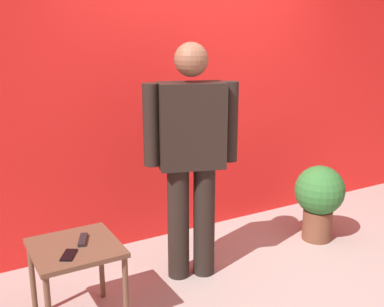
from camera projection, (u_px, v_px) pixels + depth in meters
ground_plane at (294, 296)px, 3.33m from camera, size 12.00×12.00×0.00m
back_wall_red at (195, 70)px, 4.14m from camera, size 5.75×0.12×2.98m
standing_person at (191, 151)px, 3.37m from camera, size 0.70×0.37×1.76m
side_table at (76, 258)px, 2.89m from camera, size 0.53×0.53×0.56m
cell_phone at (69, 255)px, 2.74m from camera, size 0.13×0.16×0.01m
tv_remote at (83, 240)px, 2.92m from camera, size 0.11×0.17×0.02m
potted_plant at (319, 197)px, 4.12m from camera, size 0.44×0.44×0.69m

